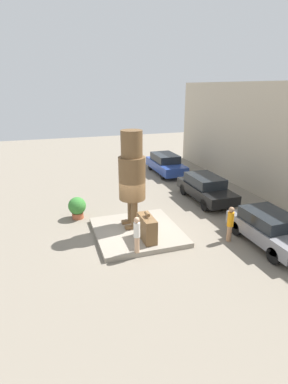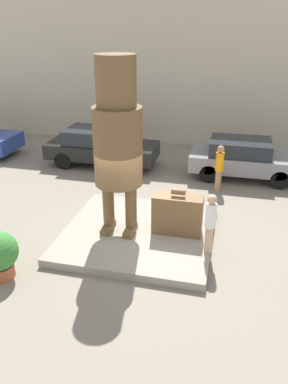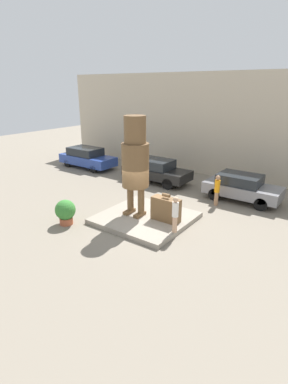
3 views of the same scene
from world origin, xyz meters
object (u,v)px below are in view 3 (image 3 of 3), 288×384
object	(u,v)px
statue_figure	(135,159)
worker_hivis	(217,189)
parked_car_black	(156,170)
parked_car_grey	(242,187)
tourist	(175,213)
giant_suitcase	(166,209)
planter_pot	(65,211)
parked_car_blue	(87,157)

from	to	relation	value
statue_figure	worker_hivis	size ratio (longest dim) A/B	2.78
parked_car_black	parked_car_grey	size ratio (longest dim) A/B	1.11
tourist	worker_hivis	xyz separation A→B (m)	(-0.01, 4.41, -0.18)
parked_car_black	giant_suitcase	bearing A→B (deg)	-51.95
statue_figure	parked_car_grey	distance (m)	6.66
planter_pot	giant_suitcase	bearing A→B (deg)	35.02
tourist	planter_pot	bearing A→B (deg)	-158.00
parked_car_blue	parked_car_black	world-z (taller)	parked_car_blue
giant_suitcase	parked_car_black	size ratio (longest dim) A/B	0.30
giant_suitcase	parked_car_black	xyz separation A→B (m)	(-4.05, 5.18, 0.05)
worker_hivis	statue_figure	bearing A→B (deg)	-122.63
tourist	planter_pot	xyz separation A→B (m)	(-4.72, -1.91, -0.45)
statue_figure	parked_car_blue	size ratio (longest dim) A/B	1.01
giant_suitcase	tourist	size ratio (longest dim) A/B	0.85
parked_car_blue	parked_car_black	size ratio (longest dim) A/B	1.02
parked_car_blue	worker_hivis	xyz separation A→B (m)	(11.42, -1.49, 0.10)
parked_car_black	parked_car_grey	distance (m)	5.79
statue_figure	tourist	bearing A→B (deg)	-12.05
tourist	parked_car_blue	world-z (taller)	tourist
parked_car_blue	parked_car_grey	size ratio (longest dim) A/B	1.13
giant_suitcase	planter_pot	distance (m)	4.63
tourist	planter_pot	distance (m)	5.11
parked_car_black	tourist	bearing A→B (deg)	-50.00
parked_car_blue	planter_pot	world-z (taller)	parked_car_blue
giant_suitcase	statue_figure	bearing A→B (deg)	-172.08
tourist	parked_car_grey	size ratio (longest dim) A/B	0.39
statue_figure	tourist	distance (m)	3.16
giant_suitcase	tourist	distance (m)	1.23
parked_car_grey	planter_pot	xyz separation A→B (m)	(-5.53, -7.79, -0.15)
tourist	parked_car_grey	xyz separation A→B (m)	(0.81, 5.89, -0.29)
tourist	worker_hivis	bearing A→B (deg)	90.18
statue_figure	worker_hivis	xyz separation A→B (m)	(2.48, 3.88, -2.04)
giant_suitcase	tourist	world-z (taller)	tourist
worker_hivis	planter_pot	bearing A→B (deg)	-126.66
parked_car_blue	parked_car_grey	bearing A→B (deg)	-0.06
parked_car_blue	planter_pot	xyz separation A→B (m)	(6.72, -7.81, -0.17)
statue_figure	planter_pot	size ratio (longest dim) A/B	3.92
parked_car_grey	planter_pot	world-z (taller)	parked_car_grey
giant_suitcase	planter_pot	world-z (taller)	giant_suitcase
parked_car_grey	worker_hivis	xyz separation A→B (m)	(-0.83, -1.48, 0.12)
tourist	parked_car_black	size ratio (longest dim) A/B	0.35
parked_car_blue	planter_pot	distance (m)	10.30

